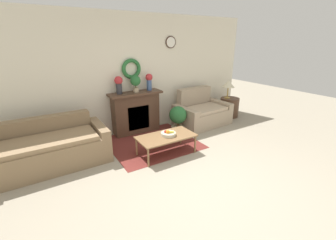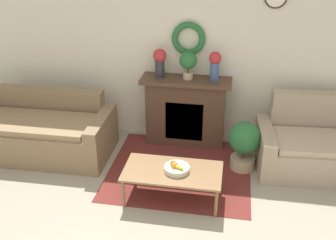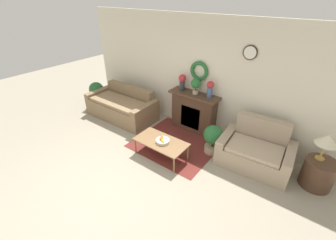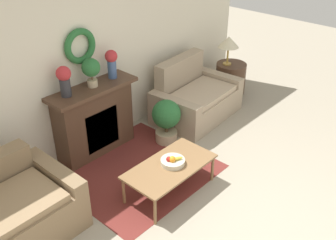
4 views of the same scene
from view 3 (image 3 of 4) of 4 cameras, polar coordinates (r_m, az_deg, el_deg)
ground_plane at (r=4.36m, az=-13.47°, el=-16.49°), size 16.00×16.00×0.00m
floor_rug at (r=5.30m, az=2.26°, el=-5.78°), size 1.81×1.68×0.01m
wall_back at (r=5.46m, az=7.52°, el=11.11°), size 6.80×0.15×2.70m
fireplace at (r=5.60m, az=6.52°, el=2.13°), size 1.23×0.41×0.99m
couch_left at (r=6.37m, az=-11.48°, el=3.40°), size 1.94×0.98×0.80m
loveseat_right at (r=4.88m, az=21.30°, el=-7.30°), size 1.43×0.99×0.92m
coffee_table at (r=4.71m, az=-1.79°, el=-5.73°), size 1.11×0.58×0.38m
fruit_bowl at (r=4.64m, az=-1.40°, el=-5.23°), size 0.29×0.29×0.12m
side_table_by_loveseat at (r=4.91m, az=33.81°, el=-11.23°), size 0.53×0.53×0.54m
table_lamp at (r=4.60m, az=35.43°, el=-4.22°), size 0.35×0.35×0.50m
vase_on_mantel_left at (r=5.49m, az=3.65°, el=9.85°), size 0.18×0.18×0.39m
vase_on_mantel_right at (r=5.14m, az=10.62°, el=7.98°), size 0.17×0.17×0.39m
potted_plant_on_mantel at (r=5.28m, az=7.10°, el=8.96°), size 0.24×0.24×0.38m
potted_plant_floor_by_couch at (r=7.22m, az=-17.64°, el=6.87°), size 0.43×0.43×0.72m
potted_plant_floor_by_loveseat at (r=4.91m, az=11.32°, el=-4.34°), size 0.41×0.41×0.65m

